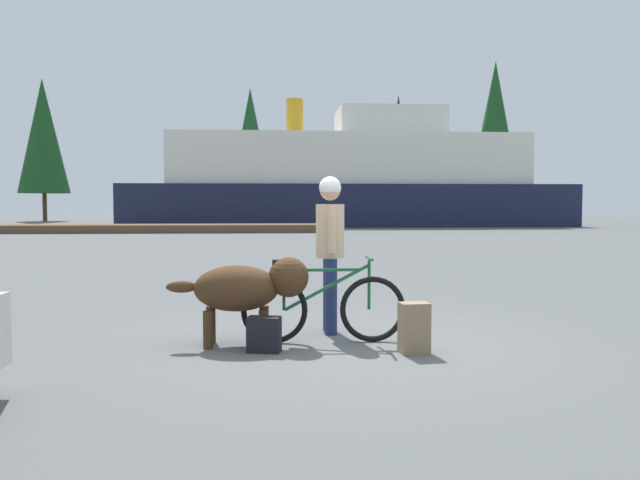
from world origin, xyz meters
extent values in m
plane|color=#595B5B|center=(0.00, 0.00, 0.00)|extent=(160.00, 160.00, 0.00)
torus|color=black|center=(0.20, 0.05, 0.35)|extent=(0.70, 0.06, 0.70)
torus|color=black|center=(-0.84, 0.05, 0.35)|extent=(0.70, 0.06, 0.70)
cube|color=#19592D|center=(-0.27, 0.05, 0.77)|extent=(0.66, 0.03, 0.03)
cube|color=#19592D|center=(-0.29, 0.05, 0.58)|extent=(0.89, 0.03, 0.49)
cylinder|color=#19592D|center=(-0.74, 0.05, 0.56)|extent=(0.03, 0.03, 0.42)
cylinder|color=#19592D|center=(0.16, 0.05, 0.61)|extent=(0.03, 0.03, 0.52)
cube|color=black|center=(-0.74, 0.05, 0.85)|extent=(0.24, 0.10, 0.06)
cylinder|color=#19592D|center=(0.16, 0.05, 0.89)|extent=(0.03, 0.44, 0.03)
cube|color=slate|center=(-0.86, 0.05, 0.65)|extent=(0.36, 0.14, 0.02)
cylinder|color=navy|center=(-0.21, 0.68, 0.43)|extent=(0.14, 0.14, 0.85)
cylinder|color=navy|center=(-0.21, 0.46, 0.43)|extent=(0.14, 0.14, 0.85)
cylinder|color=#D8B28C|center=(-0.21, 0.57, 1.15)|extent=(0.32, 0.32, 0.60)
cylinder|color=#D8B28C|center=(-0.21, 0.79, 1.19)|extent=(0.09, 0.09, 0.53)
cylinder|color=#D8B28C|center=(-0.21, 0.35, 1.19)|extent=(0.09, 0.09, 0.53)
sphere|color=tan|center=(-0.21, 0.57, 1.61)|extent=(0.23, 0.23, 0.23)
sphere|color=white|center=(-0.21, 0.57, 1.64)|extent=(0.25, 0.25, 0.25)
ellipsoid|color=#472D19|center=(-1.23, 0.01, 0.59)|extent=(0.87, 0.56, 0.47)
sphere|color=#472D19|center=(-0.69, 0.01, 0.70)|extent=(0.42, 0.42, 0.42)
ellipsoid|color=#472D19|center=(-1.78, 0.01, 0.61)|extent=(0.32, 0.12, 0.12)
cylinder|color=#472D19|center=(-0.95, 0.16, 0.19)|extent=(0.10, 0.10, 0.38)
cylinder|color=#472D19|center=(-0.95, -0.15, 0.19)|extent=(0.10, 0.10, 0.38)
cylinder|color=#472D19|center=(-1.51, 0.16, 0.19)|extent=(0.10, 0.10, 0.38)
cylinder|color=#472D19|center=(-1.51, -0.15, 0.19)|extent=(0.10, 0.10, 0.38)
cube|color=#8C7251|center=(0.52, -0.49, 0.25)|extent=(0.30, 0.23, 0.50)
cube|color=black|center=(-0.94, -0.34, 0.17)|extent=(0.35, 0.24, 0.35)
cube|color=brown|center=(-6.46, 26.69, 0.20)|extent=(16.25, 2.66, 0.40)
cube|color=#191E38|center=(4.00, 36.10, 1.32)|extent=(28.17, 8.31, 2.64)
cube|color=silver|center=(4.00, 36.10, 4.24)|extent=(22.54, 6.98, 3.20)
cube|color=silver|center=(6.81, 36.10, 6.74)|extent=(6.76, 4.99, 1.80)
cylinder|color=#BF8C19|center=(0.62, 36.10, 7.04)|extent=(1.10, 1.10, 2.40)
cylinder|color=#4C331E|center=(-19.47, 48.17, 1.15)|extent=(0.34, 0.34, 2.31)
cone|color=#19471E|center=(-19.47, 48.17, 6.96)|extent=(4.07, 4.07, 9.31)
cylinder|color=#4C331E|center=(-2.61, 46.49, 1.15)|extent=(0.44, 0.44, 2.30)
cone|color=#19471E|center=(-2.61, 46.49, 6.53)|extent=(3.35, 3.35, 8.45)
cylinder|color=#4C331E|center=(17.86, 47.34, 1.70)|extent=(0.32, 0.32, 3.41)
cone|color=#19471E|center=(17.86, 47.34, 8.40)|extent=(3.79, 3.79, 9.98)
cylinder|color=#4C331E|center=(10.48, 51.71, 1.43)|extent=(0.48, 0.48, 2.87)
cone|color=#143819|center=(10.48, 51.71, 7.03)|extent=(2.81, 2.81, 8.33)
camera|label=1|loc=(-0.85, -6.70, 1.46)|focal=36.58mm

